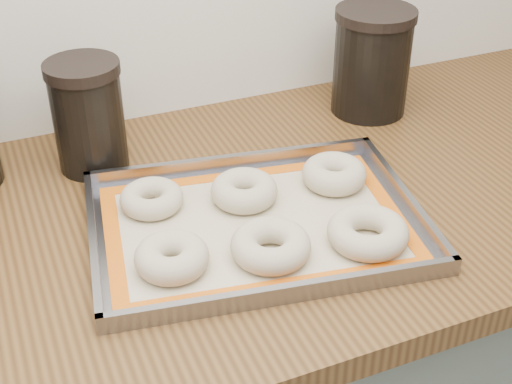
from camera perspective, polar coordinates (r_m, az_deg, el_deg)
name	(u,v)px	position (r m, az deg, el deg)	size (l,w,h in m)	color
countertop	(187,226)	(1.05, -5.54, -2.70)	(3.06, 0.68, 0.04)	brown
baking_tray	(256,223)	(1.00, 0.00, -2.53)	(0.51, 0.40, 0.03)	gray
baking_mat	(256,225)	(1.01, 0.00, -2.62)	(0.46, 0.35, 0.00)	#C6B793
bagel_front_left	(172,257)	(0.92, -6.75, -5.20)	(0.10, 0.10, 0.04)	#C1B295
bagel_front_mid	(271,246)	(0.94, 1.19, -4.31)	(0.11, 0.11, 0.04)	#C1B295
bagel_front_right	(368,232)	(0.97, 8.93, -3.20)	(0.11, 0.11, 0.04)	#C1B295
bagel_back_left	(152,198)	(1.04, -8.35, -0.52)	(0.09, 0.09, 0.03)	#C1B295
bagel_back_mid	(244,191)	(1.04, -0.96, 0.12)	(0.10, 0.10, 0.04)	#C1B295
bagel_back_right	(334,174)	(1.09, 6.27, 1.45)	(0.10, 0.10, 0.04)	#C1B295
canister_mid	(88,116)	(1.14, -13.28, 5.97)	(0.11, 0.11, 0.18)	black
canister_right	(372,61)	(1.30, 9.24, 10.29)	(0.14, 0.14, 0.19)	black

